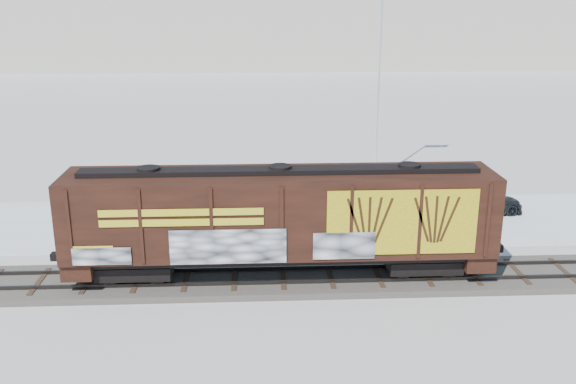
{
  "coord_description": "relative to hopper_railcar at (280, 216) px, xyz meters",
  "views": [
    {
      "loc": [
        -3.0,
        -24.51,
        11.55
      ],
      "look_at": [
        -1.62,
        3.0,
        3.04
      ],
      "focal_mm": 40.0,
      "sensor_mm": 36.0,
      "label": 1
    }
  ],
  "objects": [
    {
      "name": "ground",
      "position": [
        2.08,
        0.01,
        -2.95
      ],
      "size": [
        500.0,
        500.0,
        0.0
      ],
      "primitive_type": "plane",
      "color": "white",
      "rests_on": "ground"
    },
    {
      "name": "rail_track",
      "position": [
        2.08,
        0.01,
        -2.8
      ],
      "size": [
        50.0,
        3.4,
        0.43
      ],
      "color": "#59544C",
      "rests_on": "ground"
    },
    {
      "name": "hopper_railcar",
      "position": [
        0.0,
        0.0,
        0.0
      ],
      "size": [
        17.24,
        3.06,
        4.53
      ],
      "color": "black",
      "rests_on": "rail_track"
    },
    {
      "name": "parking_strip",
      "position": [
        2.08,
        7.51,
        -2.93
      ],
      "size": [
        40.0,
        8.0,
        0.03
      ],
      "primitive_type": "cube",
      "color": "white",
      "rests_on": "ground"
    },
    {
      "name": "car_dark",
      "position": [
        11.35,
        8.38,
        -2.26
      ],
      "size": [
        4.64,
        2.16,
        1.31
      ],
      "primitive_type": "imported",
      "rotation": [
        0.0,
        0.0,
        1.64
      ],
      "color": "black",
      "rests_on": "parking_strip"
    },
    {
      "name": "car_white",
      "position": [
        5.81,
        5.9,
        -2.17
      ],
      "size": [
        4.65,
        1.96,
        1.49
      ],
      "primitive_type": "imported",
      "rotation": [
        0.0,
        0.0,
        1.66
      ],
      "color": "white",
      "rests_on": "parking_strip"
    },
    {
      "name": "flagpole",
      "position": [
        6.78,
        14.97,
        2.0
      ],
      "size": [
        2.3,
        0.9,
        13.07
      ],
      "color": "silver",
      "rests_on": "ground"
    },
    {
      "name": "car_silver",
      "position": [
        -3.41,
        6.95,
        -2.23
      ],
      "size": [
        4.25,
        2.23,
        1.38
      ],
      "primitive_type": "imported",
      "rotation": [
        0.0,
        0.0,
        1.42
      ],
      "color": "#9EA0A4",
      "rests_on": "parking_strip"
    }
  ]
}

